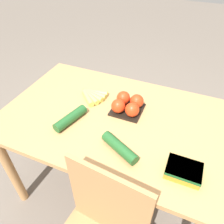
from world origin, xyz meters
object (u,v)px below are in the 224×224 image
Objects in this scene: banana_bunch at (92,95)px; tomato_pack at (128,104)px; cucumber_near at (71,118)px; cucumber_far at (120,148)px; carrot_bag at (184,170)px.

tomato_pack is (-0.25, 0.03, 0.03)m from banana_bunch.
cucumber_far is at bearing 164.78° from cucumber_near.
banana_bunch is 0.48m from cucumber_far.
cucumber_near is 0.35m from cucumber_far.
tomato_pack is at bearing -139.86° from cucumber_near.
cucumber_near is at bearing -15.22° from cucumber_far.
banana_bunch is 0.26m from cucumber_near.
cucumber_far is at bearing 102.92° from tomato_pack.
carrot_bag is 0.65m from cucumber_near.
tomato_pack reaches higher than cucumber_near.
carrot_bag is (-0.38, 0.32, -0.02)m from tomato_pack.
banana_bunch is 0.26m from tomato_pack.
carrot_bag is 0.72× the size of cucumber_far.
tomato_pack is at bearing -77.08° from cucumber_far.
tomato_pack is 0.83× the size of cucumber_far.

